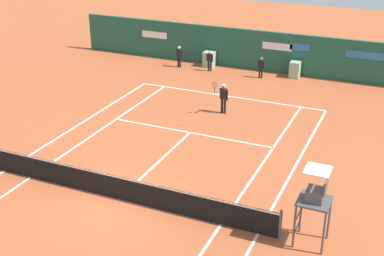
{
  "coord_description": "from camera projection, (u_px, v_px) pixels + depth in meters",
  "views": [
    {
      "loc": [
        9.04,
        -13.83,
        10.07
      ],
      "look_at": [
        0.6,
        5.27,
        0.8
      ],
      "focal_mm": 48.79,
      "sensor_mm": 36.0,
      "label": 1
    }
  ],
  "objects": [
    {
      "name": "ground_plane",
      "position": [
        127.0,
        191.0,
        19.47
      ],
      "size": [
        80.0,
        80.0,
        0.01
      ],
      "color": "#A8512D"
    },
    {
      "name": "tennis_net",
      "position": [
        118.0,
        187.0,
        18.79
      ],
      "size": [
        12.1,
        0.1,
        1.07
      ],
      "color": "#4C4C51",
      "rests_on": "ground_plane"
    },
    {
      "name": "sponsor_back_wall",
      "position": [
        258.0,
        51.0,
        32.69
      ],
      "size": [
        25.0,
        1.02,
        2.52
      ],
      "color": "#1E5642",
      "rests_on": "ground_plane"
    },
    {
      "name": "umpire_chair",
      "position": [
        315.0,
        197.0,
        15.91
      ],
      "size": [
        1.0,
        1.0,
        2.64
      ],
      "rotation": [
        0.0,
        0.0,
        1.57
      ],
      "color": "#47474C",
      "rests_on": "ground_plane"
    },
    {
      "name": "player_on_baseline",
      "position": [
        223.0,
        96.0,
        26.17
      ],
      "size": [
        0.72,
        0.64,
        1.77
      ],
      "rotation": [
        0.0,
        0.0,
        2.93
      ],
      "color": "black",
      "rests_on": "ground_plane"
    },
    {
      "name": "ball_kid_centre_post",
      "position": [
        210.0,
        60.0,
        32.64
      ],
      "size": [
        0.44,
        0.18,
        1.31
      ],
      "rotation": [
        0.0,
        0.0,
        3.17
      ],
      "color": "black",
      "rests_on": "ground_plane"
    },
    {
      "name": "ball_kid_left_post",
      "position": [
        261.0,
        66.0,
        31.42
      ],
      "size": [
        0.43,
        0.18,
        1.29
      ],
      "rotation": [
        0.0,
        0.0,
        3.09
      ],
      "color": "black",
      "rests_on": "ground_plane"
    },
    {
      "name": "ball_kid_right_post",
      "position": [
        179.0,
        55.0,
        33.41
      ],
      "size": [
        0.46,
        0.22,
        1.38
      ],
      "rotation": [
        0.0,
        0.0,
        2.98
      ],
      "color": "black",
      "rests_on": "ground_plane"
    },
    {
      "name": "tennis_ball_near_service_line",
      "position": [
        178.0,
        124.0,
        25.19
      ],
      "size": [
        0.07,
        0.07,
        0.07
      ],
      "primitive_type": "sphere",
      "color": "#CCE033",
      "rests_on": "ground_plane"
    },
    {
      "name": "tennis_ball_mid_court",
      "position": [
        191.0,
        115.0,
        26.26
      ],
      "size": [
        0.07,
        0.07,
        0.07
      ],
      "primitive_type": "sphere",
      "color": "#CCE033",
      "rests_on": "ground_plane"
    }
  ]
}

